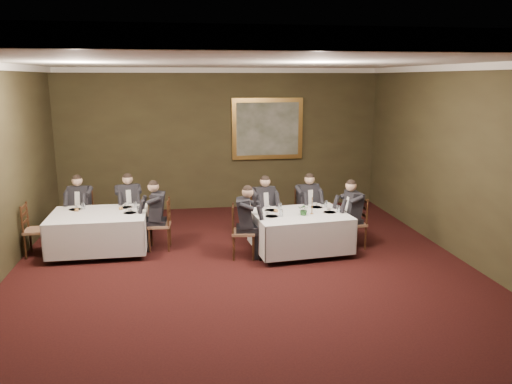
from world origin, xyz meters
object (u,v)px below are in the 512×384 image
object	(u,v)px
chair_sec_backright	(130,223)
diner_sec_backright	(129,213)
diner_main_endleft	(243,231)
chair_sec_backleft	(82,225)
diner_sec_backleft	(81,215)
chair_main_backleft	(263,226)
chair_sec_endleft	(37,241)
painting	(267,129)
chair_main_endleft	(243,242)
diner_main_endright	(353,222)
table_main	(300,229)
centerpiece	(304,209)
candlestick	(312,205)
diner_main_backleft	(263,216)
chair_main_endright	(353,233)
table_second	(99,229)
diner_sec_endright	(159,223)
chair_sec_endright	(160,235)
chair_main_backright	(307,223)
diner_main_backright	(307,213)

from	to	relation	value
chair_sec_backright	diner_sec_backright	size ratio (longest dim) A/B	0.74
diner_main_endleft	chair_sec_backleft	world-z (taller)	diner_main_endleft
diner_main_endleft	chair_sec_backleft	xyz separation A→B (m)	(-3.16, 1.62, -0.23)
diner_sec_backleft	chair_sec_backright	distance (m)	0.99
chair_main_backleft	chair_sec_endleft	distance (m)	4.35
chair_sec_endleft	painting	bearing A→B (deg)	120.03
chair_main_endleft	diner_main_endright	bearing A→B (deg)	103.19
table_main	chair_sec_endleft	xyz separation A→B (m)	(-4.90, 0.59, -0.17)
centerpiece	candlestick	world-z (taller)	candlestick
table_main	diner_main_backleft	world-z (taller)	diner_main_backleft
chair_main_endright	diner_sec_backright	xyz separation A→B (m)	(-4.40, 1.39, 0.23)
table_second	chair_main_backleft	distance (m)	3.22
chair_sec_backleft	diner_sec_endright	bearing A→B (deg)	159.81
chair_sec_backleft	chair_main_endleft	bearing A→B (deg)	162.11
table_main	diner_main_endright	world-z (taller)	diner_main_endright
diner_main_endleft	diner_sec_endright	distance (m)	1.70
chair_sec_endleft	centerpiece	bearing A→B (deg)	80.74
diner_main_backleft	centerpiece	bearing A→B (deg)	109.98
diner_main_backleft	chair_sec_endright	bearing A→B (deg)	-5.52
chair_main_backright	chair_main_backleft	bearing A→B (deg)	-4.71
diner_main_endleft	chair_sec_backright	size ratio (longest dim) A/B	1.35
diner_main_backright	diner_main_endleft	size ratio (longest dim) A/B	1.00
diner_main_endleft	diner_sec_endright	size ratio (longest dim) A/B	1.00
diner_sec_backleft	diner_main_backleft	bearing A→B (deg)	179.22
chair_main_backright	centerpiece	bearing A→B (deg)	61.99
table_second	chair_sec_endleft	xyz separation A→B (m)	(-1.13, -0.01, -0.17)
table_main	painting	size ratio (longest dim) A/B	1.05
chair_main_backright	painting	bearing A→B (deg)	-92.17
table_second	chair_sec_backleft	world-z (taller)	chair_sec_backleft
chair_main_backleft	chair_main_endright	bearing A→B (deg)	143.91
diner_main_backleft	diner_sec_backleft	distance (m)	3.75
diner_main_endleft	diner_sec_backleft	size ratio (longest dim) A/B	1.00
diner_main_endright	diner_sec_backleft	bearing A→B (deg)	70.08
diner_sec_backleft	chair_sec_endleft	size ratio (longest dim) A/B	1.35
chair_main_endright	table_main	bearing A→B (deg)	90.35
diner_main_backright	diner_sec_backleft	xyz separation A→B (m)	(-4.63, 0.57, 0.00)
chair_main_backleft	diner_main_backleft	bearing A→B (deg)	90.00
candlestick	diner_sec_endright	bearing A→B (deg)	167.17
chair_main_backleft	painting	size ratio (longest dim) A/B	0.56
chair_sec_endleft	centerpiece	world-z (taller)	same
table_second	chair_sec_endleft	bearing A→B (deg)	-179.64
chair_main_backleft	diner_sec_backright	world-z (taller)	diner_sec_backright
candlestick	painting	distance (m)	3.77
chair_main_endright	diner_main_endright	world-z (taller)	diner_main_endright
chair_sec_backleft	diner_sec_endright	size ratio (longest dim) A/B	0.74
candlestick	chair_sec_backleft	bearing A→B (deg)	160.72
chair_sec_endleft	diner_main_backleft	bearing A→B (deg)	92.17
table_main	chair_main_backright	bearing A→B (deg)	68.16
diner_main_endright	diner_sec_backright	bearing A→B (deg)	67.00
diner_main_endright	diner_sec_backleft	size ratio (longest dim) A/B	1.00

